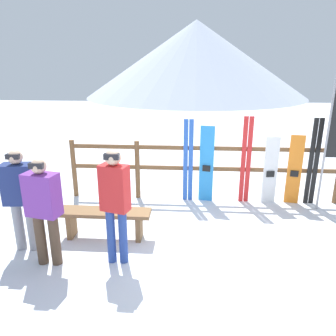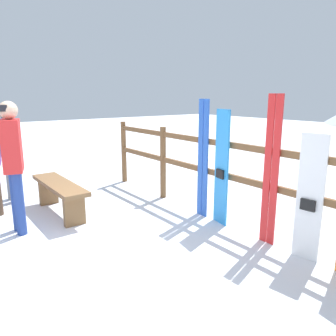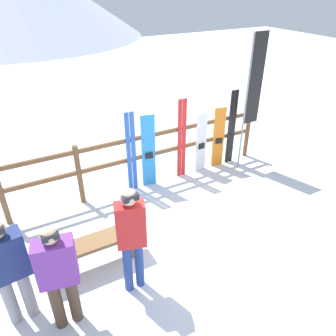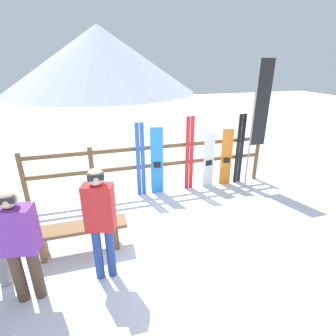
{
  "view_description": "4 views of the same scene",
  "coord_description": "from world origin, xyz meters",
  "px_view_note": "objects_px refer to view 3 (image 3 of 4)",
  "views": [
    {
      "loc": [
        -0.26,
        -4.26,
        2.75
      ],
      "look_at": [
        -0.66,
        1.31,
        0.94
      ],
      "focal_mm": 35.0,
      "sensor_mm": 36.0,
      "label": 1
    },
    {
      "loc": [
        3.08,
        -1.08,
        1.75
      ],
      "look_at": [
        0.06,
        1.2,
        0.9
      ],
      "focal_mm": 35.0,
      "sensor_mm": 36.0,
      "label": 2
    },
    {
      "loc": [
        -2.37,
        -3.26,
        3.86
      ],
      "look_at": [
        0.03,
        1.19,
        0.88
      ],
      "focal_mm": 35.0,
      "sensor_mm": 36.0,
      "label": 3
    },
    {
      "loc": [
        -1.23,
        -3.28,
        2.89
      ],
      "look_at": [
        0.03,
        1.07,
        1.03
      ],
      "focal_mm": 28.0,
      "sensor_mm": 36.0,
      "label": 4
    }
  ],
  "objects_px": {
    "ski_pair_blue": "(131,153)",
    "snowboard_white": "(201,143)",
    "ski_pair_red": "(182,139)",
    "bench": "(95,247)",
    "snowboard_orange": "(219,138)",
    "snowboard_blue": "(148,152)",
    "person_navy": "(9,267)",
    "person_purple": "(58,272)",
    "person_red": "(131,233)",
    "rental_flag": "(252,89)",
    "ski_pair_black": "(232,128)"
  },
  "relations": [
    {
      "from": "person_red",
      "to": "ski_pair_black",
      "type": "bearing_deg",
      "value": 33.98
    },
    {
      "from": "person_red",
      "to": "ski_pair_red",
      "type": "height_order",
      "value": "ski_pair_red"
    },
    {
      "from": "person_purple",
      "to": "ski_pair_blue",
      "type": "xyz_separation_m",
      "value": [
        1.93,
        2.42,
        -0.05
      ]
    },
    {
      "from": "ski_pair_blue",
      "to": "rental_flag",
      "type": "distance_m",
      "value": 2.85
    },
    {
      "from": "ski_pair_blue",
      "to": "snowboard_blue",
      "type": "height_order",
      "value": "ski_pair_blue"
    },
    {
      "from": "ski_pair_red",
      "to": "person_purple",
      "type": "bearing_deg",
      "value": -141.84
    },
    {
      "from": "person_red",
      "to": "ski_pair_blue",
      "type": "relative_size",
      "value": 0.99
    },
    {
      "from": "bench",
      "to": "person_purple",
      "type": "bearing_deg",
      "value": -128.53
    },
    {
      "from": "bench",
      "to": "person_purple",
      "type": "relative_size",
      "value": 0.96
    },
    {
      "from": "ski_pair_blue",
      "to": "snowboard_orange",
      "type": "xyz_separation_m",
      "value": [
        2.12,
        -0.0,
        -0.15
      ]
    },
    {
      "from": "ski_pair_black",
      "to": "bench",
      "type": "bearing_deg",
      "value": -156.38
    },
    {
      "from": "ski_pair_blue",
      "to": "ski_pair_red",
      "type": "relative_size",
      "value": 0.96
    },
    {
      "from": "snowboard_orange",
      "to": "ski_pair_blue",
      "type": "bearing_deg",
      "value": 179.91
    },
    {
      "from": "ski_pair_blue",
      "to": "ski_pair_black",
      "type": "bearing_deg",
      "value": 0.0
    },
    {
      "from": "person_red",
      "to": "ski_pair_black",
      "type": "xyz_separation_m",
      "value": [
        3.43,
        2.31,
        -0.12
      ]
    },
    {
      "from": "person_navy",
      "to": "snowboard_white",
      "type": "xyz_separation_m",
      "value": [
        4.08,
        2.07,
        -0.22
      ]
    },
    {
      "from": "person_red",
      "to": "rental_flag",
      "type": "relative_size",
      "value": 0.57
    },
    {
      "from": "person_purple",
      "to": "snowboard_white",
      "type": "distance_m",
      "value": 4.33
    },
    {
      "from": "bench",
      "to": "person_red",
      "type": "distance_m",
      "value": 0.98
    },
    {
      "from": "rental_flag",
      "to": "bench",
      "type": "bearing_deg",
      "value": -161.0
    },
    {
      "from": "snowboard_blue",
      "to": "snowboard_orange",
      "type": "distance_m",
      "value": 1.75
    },
    {
      "from": "ski_pair_blue",
      "to": "snowboard_white",
      "type": "distance_m",
      "value": 1.66
    },
    {
      "from": "rental_flag",
      "to": "snowboard_blue",
      "type": "bearing_deg",
      "value": 173.04
    },
    {
      "from": "bench",
      "to": "person_navy",
      "type": "distance_m",
      "value": 1.3
    },
    {
      "from": "snowboard_orange",
      "to": "rental_flag",
      "type": "bearing_deg",
      "value": -27.08
    },
    {
      "from": "snowboard_orange",
      "to": "person_navy",
      "type": "bearing_deg",
      "value": -155.53
    },
    {
      "from": "person_purple",
      "to": "person_navy",
      "type": "bearing_deg",
      "value": 145.1
    },
    {
      "from": "ski_pair_blue",
      "to": "person_purple",
      "type": "bearing_deg",
      "value": -128.54
    },
    {
      "from": "person_purple",
      "to": "ski_pair_blue",
      "type": "distance_m",
      "value": 3.1
    },
    {
      "from": "ski_pair_black",
      "to": "snowboard_blue",
      "type": "bearing_deg",
      "value": -179.91
    },
    {
      "from": "bench",
      "to": "snowboard_white",
      "type": "relative_size",
      "value": 1.09
    },
    {
      "from": "ski_pair_red",
      "to": "snowboard_orange",
      "type": "bearing_deg",
      "value": -0.21
    },
    {
      "from": "ski_pair_blue",
      "to": "snowboard_white",
      "type": "xyz_separation_m",
      "value": [
        1.65,
        -0.0,
        -0.17
      ]
    },
    {
      "from": "ski_pair_blue",
      "to": "snowboard_orange",
      "type": "height_order",
      "value": "ski_pair_blue"
    },
    {
      "from": "person_red",
      "to": "ski_pair_red",
      "type": "distance_m",
      "value": 3.14
    },
    {
      "from": "bench",
      "to": "snowboard_blue",
      "type": "xyz_separation_m",
      "value": [
        1.69,
        1.65,
        0.42
      ]
    },
    {
      "from": "person_navy",
      "to": "rental_flag",
      "type": "distance_m",
      "value": 5.48
    },
    {
      "from": "ski_pair_black",
      "to": "rental_flag",
      "type": "xyz_separation_m",
      "value": [
        0.2,
        -0.28,
        0.93
      ]
    },
    {
      "from": "ski_pair_red",
      "to": "ski_pair_black",
      "type": "xyz_separation_m",
      "value": [
        1.31,
        0.0,
        -0.01
      ]
    },
    {
      "from": "ski_pair_blue",
      "to": "ski_pair_red",
      "type": "bearing_deg",
      "value": 0.0
    },
    {
      "from": "person_red",
      "to": "rental_flag",
      "type": "bearing_deg",
      "value": 29.2
    },
    {
      "from": "snowboard_blue",
      "to": "ski_pair_black",
      "type": "height_order",
      "value": "ski_pair_black"
    },
    {
      "from": "person_red",
      "to": "snowboard_white",
      "type": "distance_m",
      "value": 3.5
    },
    {
      "from": "snowboard_orange",
      "to": "rental_flag",
      "type": "height_order",
      "value": "rental_flag"
    },
    {
      "from": "ski_pair_black",
      "to": "ski_pair_blue",
      "type": "bearing_deg",
      "value": 180.0
    },
    {
      "from": "bench",
      "to": "ski_pair_blue",
      "type": "xyz_separation_m",
      "value": [
        1.32,
        1.66,
        0.49
      ]
    },
    {
      "from": "bench",
      "to": "ski_pair_red",
      "type": "relative_size",
      "value": 0.85
    },
    {
      "from": "ski_pair_red",
      "to": "bench",
      "type": "bearing_deg",
      "value": -146.19
    },
    {
      "from": "person_navy",
      "to": "snowboard_white",
      "type": "relative_size",
      "value": 1.15
    },
    {
      "from": "person_navy",
      "to": "snowboard_white",
      "type": "distance_m",
      "value": 4.58
    }
  ]
}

